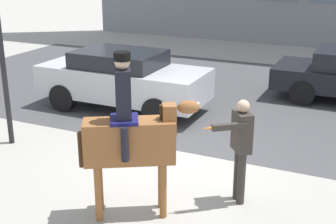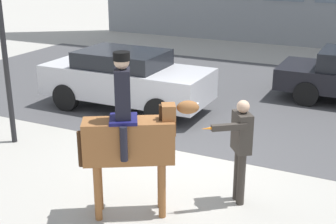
# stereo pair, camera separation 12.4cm
# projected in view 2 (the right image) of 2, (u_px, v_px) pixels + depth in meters

# --- Properties ---
(ground_plane) EXTENTS (80.00, 80.00, 0.00)m
(ground_plane) POSITION_uv_depth(u_px,v_px,m) (181.00, 163.00, 9.03)
(ground_plane) COLOR #9E9B93
(road_surface) EXTENTS (19.76, 8.50, 0.01)m
(road_surface) POSITION_uv_depth(u_px,v_px,m) (251.00, 97.00, 13.07)
(road_surface) COLOR #444447
(road_surface) RESTS_ON ground_plane
(mounted_horse_lead) EXTENTS (1.64, 1.14, 2.55)m
(mounted_horse_lead) POSITION_uv_depth(u_px,v_px,m) (131.00, 136.00, 6.89)
(mounted_horse_lead) COLOR brown
(mounted_horse_lead) RESTS_ON ground_plane
(pedestrian_bystander) EXTENTS (0.68, 0.82, 1.73)m
(pedestrian_bystander) POSITION_uv_depth(u_px,v_px,m) (240.00, 144.00, 7.30)
(pedestrian_bystander) COLOR #332D28
(pedestrian_bystander) RESTS_ON ground_plane
(street_car_near_lane) EXTENTS (4.29, 1.82, 1.52)m
(street_car_near_lane) POSITION_uv_depth(u_px,v_px,m) (126.00, 78.00, 11.90)
(street_car_near_lane) COLOR #B7B7BC
(street_car_near_lane) RESTS_ON ground_plane
(traffic_light) EXTENTS (0.24, 0.29, 3.85)m
(traffic_light) POSITION_uv_depth(u_px,v_px,m) (0.00, 20.00, 9.18)
(traffic_light) COLOR black
(traffic_light) RESTS_ON ground_plane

